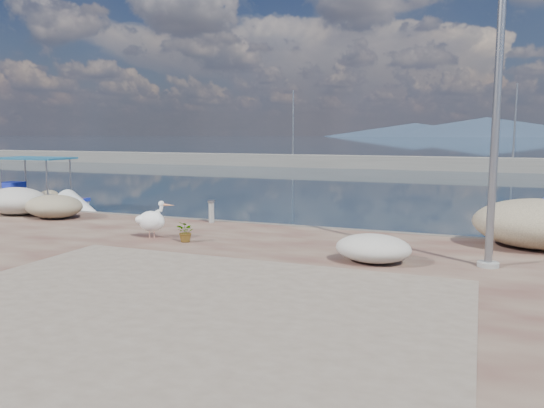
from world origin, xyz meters
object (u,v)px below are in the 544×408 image
Objects in this scene: pelican at (152,220)px; bollard_near at (211,210)px; boat_left at (36,206)px; lamp_post at (497,107)px.

bollard_near is at bearing 63.26° from pelican.
boat_left is 5.32× the size of pelican.
pelican is 0.15× the size of lamp_post.
boat_left is at bearing 165.44° from bollard_near.
bollard_near is (0.30, 2.78, -0.09)m from pelican.
boat_left is 10.09m from bollard_near.
pelican is 1.50× the size of bollard_near.
pelican is 8.80m from lamp_post.
boat_left is 7.97× the size of bollard_near.
lamp_post is at bearing -18.60° from boat_left.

